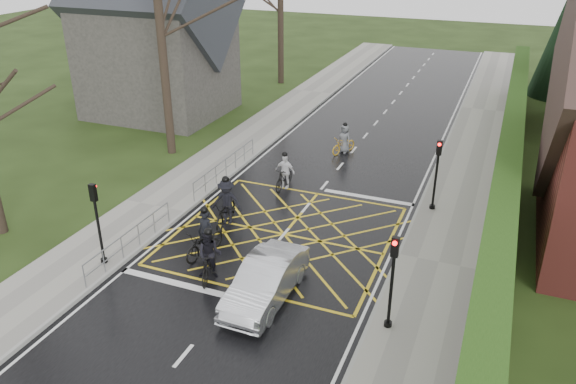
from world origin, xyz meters
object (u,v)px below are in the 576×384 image
Objects in this scene: cyclist_lead at (344,142)px; cyclist_front at (284,175)px; cyclist_rear at (205,240)px; car at (266,281)px; cyclist_mid at (226,207)px; cyclist_back at (209,259)px.

cyclist_front is at bearing -78.67° from cyclist_lead.
cyclist_rear is 3.57m from car.
cyclist_mid is at bearing 109.92° from cyclist_rear.
cyclist_rear is at bearing 109.01° from cyclist_back.
cyclist_front reaches higher than car.
cyclist_back is 13.17m from cyclist_lead.
car is at bearing -17.17° from cyclist_rear.
cyclist_mid is 4.17m from cyclist_front.
cyclist_back is 3.92m from cyclist_mid.
cyclist_rear is 1.19× the size of cyclist_front.
car is at bearing -57.79° from cyclist_mid.
cyclist_lead is (0.84, 13.14, -0.14)m from cyclist_back.
cyclist_lead reaches higher than car.
cyclist_mid is 9.68m from cyclist_lead.
car is (3.16, -1.65, 0.06)m from cyclist_rear.
cyclist_front is (0.87, 4.07, -0.11)m from cyclist_mid.
cyclist_mid is 1.25× the size of cyclist_front.
cyclist_back is at bearing -79.69° from cyclist_mid.
cyclist_back is at bearing 170.03° from car.
cyclist_rear is at bearing -91.34° from cyclist_front.
cyclist_lead is 0.43× the size of car.
cyclist_front is 0.42× the size of car.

